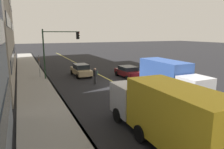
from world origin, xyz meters
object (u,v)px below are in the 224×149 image
(street_sign_post, at_px, (39,65))
(truck_yellow, at_px, (164,111))
(truck_blue, at_px, (170,76))
(pedestrian_with_backpack, at_px, (95,75))
(traffic_light_mast, at_px, (58,45))
(car_maroon, at_px, (128,72))
(car_tan, at_px, (81,70))

(street_sign_post, bearing_deg, truck_yellow, -167.07)
(truck_yellow, xyz_separation_m, street_sign_post, (18.66, 4.28, 0.04))
(truck_yellow, bearing_deg, truck_blue, -41.28)
(pedestrian_with_backpack, xyz_separation_m, traffic_light_mast, (4.34, 3.12, 3.06))
(truck_blue, distance_m, pedestrian_with_backpack, 7.96)
(pedestrian_with_backpack, bearing_deg, car_maroon, -72.52)
(truck_blue, xyz_separation_m, pedestrian_with_backpack, (5.98, 5.23, -0.52))
(car_maroon, xyz_separation_m, traffic_light_mast, (2.78, 8.09, 3.36))
(truck_yellow, relative_size, street_sign_post, 2.75)
(truck_yellow, xyz_separation_m, pedestrian_with_backpack, (13.07, -0.99, -0.61))
(traffic_light_mast, distance_m, street_sign_post, 3.46)
(car_tan, distance_m, traffic_light_mast, 4.45)
(car_maroon, relative_size, street_sign_post, 1.49)
(truck_yellow, bearing_deg, traffic_light_mast, 6.96)
(car_tan, xyz_separation_m, street_sign_post, (0.66, 5.06, 0.91))
(traffic_light_mast, bearing_deg, truck_blue, -141.01)
(truck_blue, height_order, traffic_light_mast, traffic_light_mast)
(car_maroon, xyz_separation_m, truck_blue, (-7.54, -0.27, 0.82))
(truck_yellow, bearing_deg, pedestrian_with_backpack, -4.35)
(car_tan, height_order, traffic_light_mast, traffic_light_mast)
(pedestrian_with_backpack, height_order, street_sign_post, street_sign_post)
(pedestrian_with_backpack, relative_size, traffic_light_mast, 0.30)
(car_tan, bearing_deg, truck_blue, -153.46)
(car_maroon, distance_m, pedestrian_with_backpack, 5.22)
(truck_blue, distance_m, truck_yellow, 9.44)
(street_sign_post, bearing_deg, pedestrian_with_backpack, -136.60)
(truck_blue, xyz_separation_m, truck_yellow, (-7.09, 6.23, 0.09))
(car_maroon, height_order, truck_yellow, truck_yellow)
(traffic_light_mast, relative_size, street_sign_post, 2.06)
(car_maroon, distance_m, car_tan, 6.18)
(car_maroon, distance_m, truck_yellow, 15.83)
(car_maroon, relative_size, truck_blue, 0.56)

